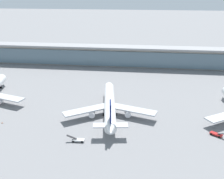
{
  "coord_description": "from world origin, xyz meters",
  "views": [
    {
      "loc": [
        15.68,
        -108.29,
        56.09
      ],
      "look_at": [
        0.0,
        19.17,
        6.81
      ],
      "focal_mm": 43.36,
      "sensor_mm": 36.0,
      "label": 1
    }
  ],
  "objects": [
    {
      "name": "airliner_centre_stand",
      "position": [
        0.74,
        4.45,
        4.66
      ],
      "size": [
        42.35,
        55.55,
        14.81
      ],
      "color": "white",
      "rests_on": "ground"
    },
    {
      "name": "service_truck_mid_apron_white",
      "position": [
        -8.5,
        -20.53,
        0.81
      ],
      "size": [
        6.84,
        2.07,
        2.7
      ],
      "color": "silver",
      "rests_on": "ground"
    },
    {
      "name": "terminal_building",
      "position": [
        0.0,
        86.67,
        7.87
      ],
      "size": [
        247.7,
        12.8,
        15.2
      ],
      "color": "#9E998E",
      "rests_on": "ground"
    },
    {
      "name": "service_truck_by_tail_red",
      "position": [
        45.69,
        -9.65,
        0.81
      ],
      "size": [
        6.3,
        5.1,
        2.7
      ],
      "color": "#B21E1E",
      "rests_on": "ground"
    },
    {
      "name": "ground_plane",
      "position": [
        0.0,
        0.0,
        0.0
      ],
      "size": [
        1200.0,
        1200.0,
        0.0
      ],
      "primitive_type": "plane",
      "color": "slate"
    },
    {
      "name": "safety_cone_charlie",
      "position": [
        -44.79,
        -10.02,
        0.32
      ],
      "size": [
        0.62,
        0.62,
        0.7
      ],
      "color": "orange",
      "rests_on": "ground"
    }
  ]
}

